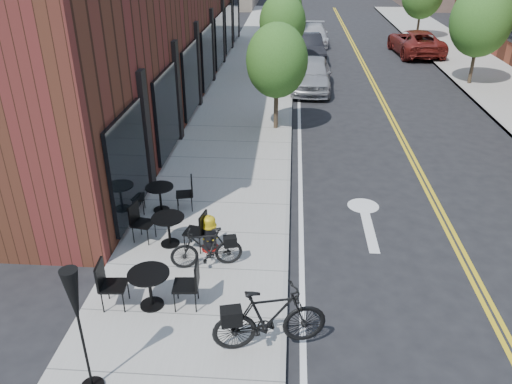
{
  "coord_description": "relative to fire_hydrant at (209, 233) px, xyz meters",
  "views": [
    {
      "loc": [
        -0.06,
        -8.78,
        6.57
      ],
      "look_at": [
        -0.84,
        1.97,
        1.0
      ],
      "focal_mm": 35.0,
      "sensor_mm": 36.0,
      "label": 1
    }
  ],
  "objects": [
    {
      "name": "parked_car_b",
      "position": [
        2.61,
        20.16,
        0.2
      ],
      "size": [
        2.11,
        4.67,
        1.49
      ],
      "primitive_type": "imported",
      "rotation": [
        0.0,
        0.0,
        0.12
      ],
      "color": "black",
      "rests_on": "ground"
    },
    {
      "name": "tree_near_a",
      "position": [
        1.21,
        8.26,
        2.06
      ],
      "size": [
        2.2,
        2.2,
        3.81
      ],
      "color": "#382B1E",
      "rests_on": "sidewalk_near"
    },
    {
      "name": "bicycle_right",
      "position": [
        1.51,
        -2.92,
        0.18
      ],
      "size": [
        2.09,
        1.03,
        1.21
      ],
      "primitive_type": "imported",
      "rotation": [
        0.0,
        0.0,
        1.81
      ],
      "color": "black",
      "rests_on": "sidewalk_near"
    },
    {
      "name": "parked_car_far",
      "position": [
        9.21,
        22.23,
        0.2
      ],
      "size": [
        2.84,
        5.53,
        1.49
      ],
      "primitive_type": "imported",
      "rotation": [
        0.0,
        0.0,
        3.21
      ],
      "color": "maroon",
      "rests_on": "ground"
    },
    {
      "name": "bistro_set_c",
      "position": [
        -0.97,
        0.14,
        0.05
      ],
      "size": [
        1.79,
        0.89,
        0.94
      ],
      "rotation": [
        0.0,
        0.0,
        -0.21
      ],
      "color": "black",
      "rests_on": "sidewalk_near"
    },
    {
      "name": "bicycle_left",
      "position": [
        0.04,
        -0.66,
        0.04
      ],
      "size": [
        1.62,
        0.81,
        0.94
      ],
      "primitive_type": "imported",
      "rotation": [
        0.0,
        0.0,
        -1.33
      ],
      "color": "black",
      "rests_on": "sidewalk_near"
    },
    {
      "name": "patio_umbrella",
      "position": [
        -1.28,
        -4.05,
        1.22
      ],
      "size": [
        0.37,
        0.37,
        2.3
      ],
      "color": "black",
      "rests_on": "sidewalk_near"
    },
    {
      "name": "sidewalk_near",
      "position": [
        -0.19,
        9.26,
        -0.49
      ],
      "size": [
        4.0,
        70.0,
        0.12
      ],
      "primitive_type": "cube",
      "color": "#9E9B93",
      "rests_on": "ground"
    },
    {
      "name": "bistro_set_b",
      "position": [
        -1.56,
        1.71,
        0.03
      ],
      "size": [
        1.72,
        0.86,
        0.91
      ],
      "rotation": [
        0.0,
        0.0,
        0.21
      ],
      "color": "black",
      "rests_on": "sidewalk_near"
    },
    {
      "name": "parked_car_a",
      "position": [
        2.68,
        13.88,
        0.22
      ],
      "size": [
        2.02,
        4.57,
        1.53
      ],
      "primitive_type": "imported",
      "rotation": [
        0.0,
        0.0,
        -0.05
      ],
      "color": "#96979D",
      "rests_on": "ground"
    },
    {
      "name": "tree_near_c",
      "position": [
        1.21,
        24.26,
        1.98
      ],
      "size": [
        2.1,
        2.1,
        3.67
      ],
      "color": "#382B1E",
      "rests_on": "sidewalk_near"
    },
    {
      "name": "tree_near_b",
      "position": [
        1.21,
        16.26,
        2.17
      ],
      "size": [
        2.3,
        2.3,
        3.98
      ],
      "color": "#382B1E",
      "rests_on": "sidewalk_near"
    },
    {
      "name": "tree_far_b",
      "position": [
        10.41,
        15.26,
        2.51
      ],
      "size": [
        2.8,
        2.8,
        4.62
      ],
      "color": "#382B1E",
      "rests_on": "sidewalk_far"
    },
    {
      "name": "fire_hydrant",
      "position": [
        0.0,
        0.0,
        0.0
      ],
      "size": [
        0.44,
        0.44,
        0.9
      ],
      "rotation": [
        0.0,
        0.0,
        -0.13
      ],
      "color": "maroon",
      "rests_on": "sidewalk_near"
    },
    {
      "name": "parked_car_c",
      "position": [
        3.13,
        24.96,
        0.1
      ],
      "size": [
        1.83,
        4.44,
        1.29
      ],
      "primitive_type": "imported",
      "rotation": [
        0.0,
        0.0,
        -0.01
      ],
      "color": "#B9B9BE",
      "rests_on": "ground"
    },
    {
      "name": "bistro_set_a",
      "position": [
        -0.84,
        -2.03,
        0.08
      ],
      "size": [
        1.88,
        0.86,
        1.0
      ],
      "rotation": [
        0.0,
        0.0,
        0.08
      ],
      "color": "black",
      "rests_on": "sidewalk_near"
    },
    {
      "name": "ground",
      "position": [
        1.81,
        -0.74,
        -0.55
      ],
      "size": [
        120.0,
        120.0,
        0.0
      ],
      "primitive_type": "plane",
      "color": "black",
      "rests_on": "ground"
    },
    {
      "name": "building_near",
      "position": [
        -4.69,
        13.26,
        2.95
      ],
      "size": [
        5.0,
        28.0,
        7.0
      ],
      "primitive_type": "cube",
      "color": "#492617",
      "rests_on": "ground"
    }
  ]
}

